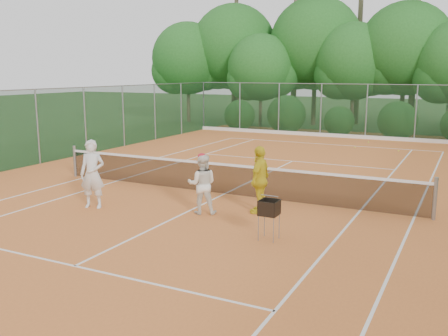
{
  "coord_description": "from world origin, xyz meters",
  "views": [
    {
      "loc": [
        6.64,
        -13.21,
        3.71
      ],
      "look_at": [
        0.61,
        -1.2,
        1.1
      ],
      "focal_mm": 40.0,
      "sensor_mm": 36.0,
      "label": 1
    }
  ],
  "objects_px": {
    "player_yellow": "(260,180)",
    "ball_hopper": "(269,208)",
    "player_center_grp": "(202,184)",
    "player_white": "(92,174)"
  },
  "relations": [
    {
      "from": "player_white",
      "to": "player_yellow",
      "type": "xyz_separation_m",
      "value": [
        4.28,
        1.58,
        -0.04
      ]
    },
    {
      "from": "player_white",
      "to": "ball_hopper",
      "type": "height_order",
      "value": "player_white"
    },
    {
      "from": "player_center_grp",
      "to": "player_yellow",
      "type": "relative_size",
      "value": 0.9
    },
    {
      "from": "player_yellow",
      "to": "ball_hopper",
      "type": "bearing_deg",
      "value": 26.22
    },
    {
      "from": "player_yellow",
      "to": "player_center_grp",
      "type": "bearing_deg",
      "value": -62.3
    },
    {
      "from": "ball_hopper",
      "to": "player_center_grp",
      "type": "bearing_deg",
      "value": 160.58
    },
    {
      "from": "player_yellow",
      "to": "ball_hopper",
      "type": "height_order",
      "value": "player_yellow"
    },
    {
      "from": "player_white",
      "to": "player_center_grp",
      "type": "relative_size",
      "value": 1.16
    },
    {
      "from": "ball_hopper",
      "to": "player_white",
      "type": "bearing_deg",
      "value": -176.53
    },
    {
      "from": "player_white",
      "to": "player_yellow",
      "type": "height_order",
      "value": "player_white"
    }
  ]
}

